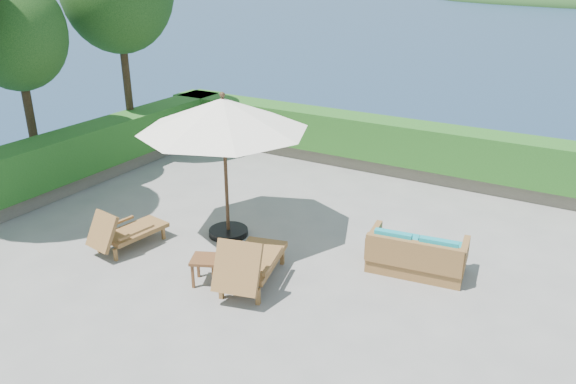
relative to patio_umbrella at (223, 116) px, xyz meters
The scene contains 12 objects.
ground 2.65m from the patio_umbrella, 32.47° to the right, with size 12.00×12.00×0.00m, color gray.
foundation 4.11m from the patio_umbrella, 32.47° to the right, with size 12.00×12.00×3.00m, color #534A42.
planter_wall_far 5.55m from the patio_umbrella, 79.31° to the left, with size 12.00×0.60×0.36m, color gray.
planter_wall_left 5.19m from the patio_umbrella, behind, with size 0.60×12.00×0.36m, color gray.
hedge_far 5.32m from the patio_umbrella, 79.31° to the left, with size 12.40×0.90×1.00m, color #174814.
hedge_left 4.94m from the patio_umbrella, behind, with size 0.90×12.40×1.00m, color #174814.
tree_mid 5.58m from the patio_umbrella, behind, with size 2.20×2.20×4.83m.
patio_umbrella is the anchor object (origin of this frame).
lounge_left 2.83m from the patio_umbrella, 133.04° to the right, with size 0.81×1.54×0.85m.
lounge_right 2.77m from the patio_umbrella, 43.45° to the right, with size 1.15×1.91×1.03m.
side_table 2.70m from the patio_umbrella, 65.97° to the right, with size 0.59×0.59×0.47m.
wicker_loveseat 4.22m from the patio_umbrella, ahead, with size 1.74×1.05×0.81m.
Camera 1 is at (5.07, -7.38, 4.98)m, focal length 35.00 mm.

